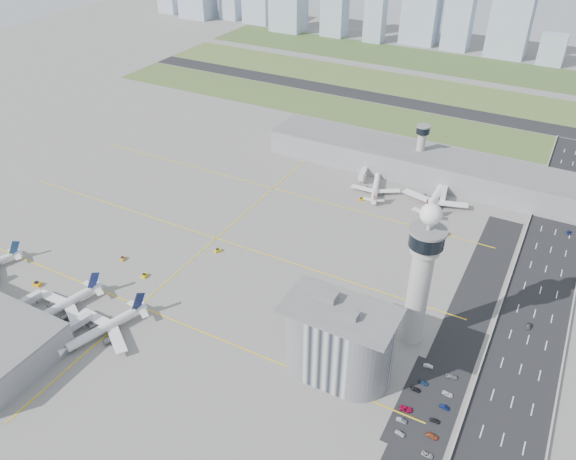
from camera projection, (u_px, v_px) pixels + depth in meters
The scene contains 57 objects.
ground at pixel (251, 295), 254.15m from camera, with size 1000.00×1000.00×0.00m, color gray.
grass_strip_0 at pixel (383, 117), 426.63m from camera, with size 480.00×50.00×0.08m, color #445729.
grass_strip_1 at pixel (414, 88), 481.50m from camera, with size 480.00×60.00×0.08m, color #4B632F.
grass_strip_2 at pixel (440, 62), 540.03m from camera, with size 480.00×70.00×0.08m, color #41592A.
runway at pixel (399, 102), 453.69m from camera, with size 480.00×22.00×0.10m, color black.
highway at pixel (515, 391), 208.75m from camera, with size 28.00×500.00×0.10m, color black.
barrier_left at pixel (477, 376), 213.97m from camera, with size 0.60×500.00×1.20m, color #9E9E99.
barrier_right at pixel (555, 404), 202.92m from camera, with size 0.60×500.00×1.20m, color #9E9E99.
landside_road at pixel (441, 384), 211.31m from camera, with size 18.00×260.00×0.08m, color black.
parking_lot at pixel (427, 405), 203.31m from camera, with size 20.00×44.00×0.10m, color black.
taxiway_line_h_0 at pixel (139, 306), 247.98m from camera, with size 260.00×0.60×0.01m, color yellow.
taxiway_line_h_1 at pixel (216, 238), 291.88m from camera, with size 260.00×0.60×0.01m, color yellow.
taxiway_line_h_2 at pixel (273, 188), 335.77m from camera, with size 260.00×0.60×0.01m, color yellow.
taxiway_line_v at pixel (216, 238), 291.88m from camera, with size 0.60×260.00×0.01m, color yellow.
control_tower at pixel (421, 271), 212.12m from camera, with size 14.00×14.00×64.50m.
secondary_tower at pixel (421, 146), 341.60m from camera, with size 8.60×8.60×31.90m.
admin_building at pixel (338, 341), 209.04m from camera, with size 42.00×24.00×33.50m.
terminal_pier at pixel (433, 166), 342.26m from camera, with size 210.00×32.00×15.80m.
airplane_near_b at pixel (58, 303), 241.24m from camera, with size 40.35×34.30×11.30m, color white, non-canonical shape.
airplane_near_c at pixel (101, 325), 229.83m from camera, with size 41.13×34.96×11.52m, color white, non-canonical shape.
airplane_far_a at pixel (376, 185), 329.58m from camera, with size 34.36×29.20×9.62m, color white, non-canonical shape.
airplane_far_b at pixel (436, 193), 318.35m from camera, with size 44.92×38.18×12.58m, color white, non-canonical shape.
jet_bridge_near_1 at pixel (12, 312), 240.69m from camera, with size 14.00×3.00×5.70m, color silver, non-canonical shape.
jet_bridge_near_2 at pixel (62, 335), 228.85m from camera, with size 14.00×3.00×5.70m, color silver, non-canonical shape.
jet_bridge_far_0 at pixel (365, 171), 348.35m from camera, with size 14.00×3.00×5.70m, color silver, non-canonical shape.
jet_bridge_far_1 at pixel (444, 190), 328.62m from camera, with size 14.00×3.00×5.70m, color silver, non-canonical shape.
tug_0 at pixel (37, 284), 259.32m from camera, with size 2.49×3.62×2.10m, color #FEA60C, non-canonical shape.
tug_1 at pixel (144, 275), 264.87m from camera, with size 2.04×2.97×1.73m, color #F8D400, non-canonical shape.
tug_2 at pixel (122, 258), 276.05m from camera, with size 2.01×2.93×1.70m, color gold, non-canonical shape.
tug_3 at pixel (217, 250), 281.64m from camera, with size 2.07×3.01×1.75m, color #D4C60E, non-canonical shape.
tug_4 at pixel (361, 199), 323.72m from camera, with size 1.94×2.82×1.64m, color #DD9B08, non-canonical shape.
tug_5 at pixel (446, 233), 294.23m from camera, with size 2.03×2.95×1.72m, color orange, non-canonical shape.
car_lot_0 at pixel (400, 433), 192.72m from camera, with size 1.45×3.61×1.23m, color silver.
car_lot_1 at pixel (401, 420), 197.12m from camera, with size 1.33×3.80×1.25m, color gray.
car_lot_2 at pixel (406, 409), 201.16m from camera, with size 2.18×4.74×1.32m, color #B2093A.
car_lot_3 at pixel (415, 389), 208.63m from camera, with size 1.57×3.87×1.12m, color black.
car_lot_4 at pixel (423, 383), 211.20m from camera, with size 1.43×3.56×1.21m, color navy.
car_lot_5 at pixel (428, 366), 218.13m from camera, with size 1.29×3.69×1.22m, color silver.
car_lot_6 at pixel (427, 455), 185.87m from camera, with size 1.82×3.95×1.10m, color #A4A4A4.
car_lot_7 at pixel (432, 436), 191.81m from camera, with size 1.76×4.32×1.25m, color #9B4221.
car_lot_8 at pixel (435, 420), 197.07m from camera, with size 1.45×3.61×1.23m, color black.
car_lot_9 at pixel (444, 407), 201.88m from camera, with size 1.26×3.63×1.19m, color #0B1948.
car_lot_10 at pixel (448, 394), 206.88m from camera, with size 1.84×3.99×1.11m, color white.
car_lot_11 at pixel (452, 376), 213.68m from camera, with size 1.79×4.41×1.28m, color gray.
car_hw_1 at pixel (529, 326), 236.59m from camera, with size 1.37×3.94×1.30m, color black.
car_hw_2 at pixel (569, 233), 295.29m from camera, with size 1.88×4.08×1.13m, color navy.
car_hw_4 at pixel (555, 180), 343.04m from camera, with size 1.53×3.81×1.30m, color #949495.
skyline_bldg_0 at pixel (170, 1), 704.34m from camera, with size 24.05×19.24×26.50m, color #9EADC1.
skyline_bldg_2 at pixel (231, 7), 676.32m from camera, with size 22.81×18.25×26.79m, color #9EADC1.
skyline_bldg_3 at pixel (259, 6), 659.11m from camera, with size 32.30×25.84×36.93m, color #9EADC1.
skyline_bldg_4 at pixel (288, 2), 621.80m from camera, with size 35.81×28.65×60.36m, color #9EADC1.
skyline_bldg_5 at pixel (335, 4), 601.81m from camera, with size 25.49×20.39×66.89m, color #9EADC1.
skyline_bldg_6 at pixel (375, 20), 587.84m from camera, with size 20.04×16.03×45.20m, color #9EADC1.
skyline_bldg_7 at pixel (422, 13), 580.22m from camera, with size 35.76×28.61×61.22m, color #9EADC1.
skyline_bldg_8 at pixel (461, 6), 554.36m from camera, with size 26.33×21.06×83.39m, color #9EADC1.
skyline_bldg_9 at pixel (511, 23), 541.23m from camera, with size 36.96×29.57×62.11m, color #9EADC1.
skyline_bldg_10 at pixel (552, 50), 527.50m from camera, with size 23.01×18.41×27.75m, color #9EADC1.
Camera 1 is at (107.08, -163.57, 165.90)m, focal length 35.00 mm.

